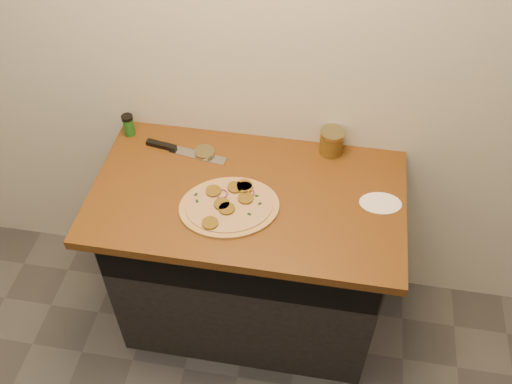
% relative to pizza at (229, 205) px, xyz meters
% --- Properties ---
extents(cabinet, '(1.10, 0.60, 0.86)m').
position_rel_pizza_xyz_m(cabinet, '(0.05, 0.12, -0.48)').
color(cabinet, black).
rests_on(cabinet, ground).
extents(countertop, '(1.20, 0.70, 0.04)m').
position_rel_pizza_xyz_m(countertop, '(0.05, 0.09, -0.03)').
color(countertop, brown).
rests_on(countertop, cabinet).
extents(pizza, '(0.46, 0.46, 0.03)m').
position_rel_pizza_xyz_m(pizza, '(0.00, 0.00, 0.00)').
color(pizza, tan).
rests_on(pizza, countertop).
extents(chefs_knife, '(0.35, 0.09, 0.02)m').
position_rel_pizza_xyz_m(chefs_knife, '(-0.27, 0.27, -0.00)').
color(chefs_knife, '#B7BAC1').
rests_on(chefs_knife, countertop).
extents(mason_jar_lid, '(0.10, 0.10, 0.02)m').
position_rel_pizza_xyz_m(mason_jar_lid, '(-0.16, 0.27, -0.00)').
color(mason_jar_lid, '#998D59').
rests_on(mason_jar_lid, countertop).
extents(salsa_jar, '(0.10, 0.10, 0.11)m').
position_rel_pizza_xyz_m(salsa_jar, '(0.35, 0.37, 0.05)').
color(salsa_jar, maroon).
rests_on(salsa_jar, countertop).
extents(spice_shaker, '(0.05, 0.05, 0.10)m').
position_rel_pizza_xyz_m(spice_shaker, '(-0.50, 0.34, 0.04)').
color(spice_shaker, '#1D591C').
rests_on(spice_shaker, countertop).
extents(flour_spill, '(0.18, 0.18, 0.00)m').
position_rel_pizza_xyz_m(flour_spill, '(0.56, 0.11, -0.01)').
color(flour_spill, white).
rests_on(flour_spill, countertop).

